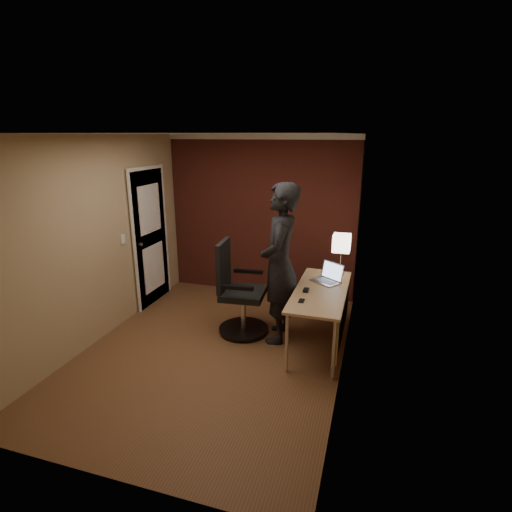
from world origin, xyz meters
name	(u,v)px	position (x,y,z in m)	size (l,w,h in m)	color
room	(235,213)	(-0.27, 1.54, 1.37)	(4.00, 4.00, 4.00)	brown
desk	(327,300)	(1.25, 0.47, 0.60)	(0.60, 1.50, 0.73)	tan
desk_lamp	(342,244)	(1.34, 1.09, 1.15)	(0.22, 0.22, 0.54)	silver
laptop	(329,276)	(1.23, 0.79, 0.79)	(0.42, 0.40, 0.23)	silver
mouse	(306,290)	(1.02, 0.36, 0.75)	(0.06, 0.10, 0.03)	black
phone	(302,301)	(1.02, 0.07, 0.73)	(0.06, 0.12, 0.01)	black
office_chair	(238,294)	(0.11, 0.51, 0.53)	(0.65, 0.69, 1.19)	black
person	(280,264)	(0.66, 0.51, 0.99)	(0.72, 0.47, 1.97)	black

